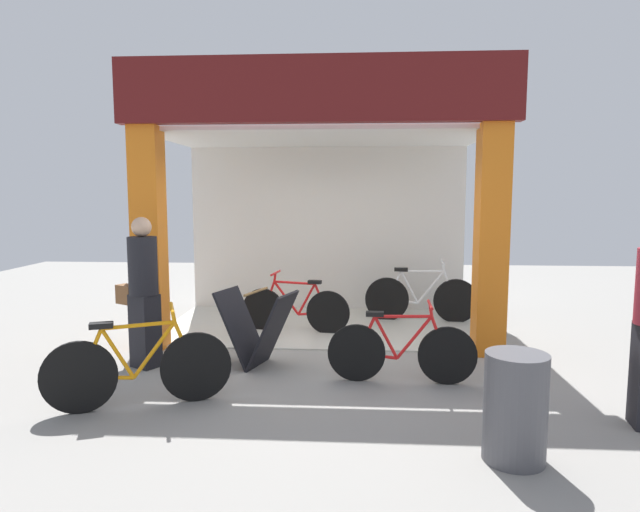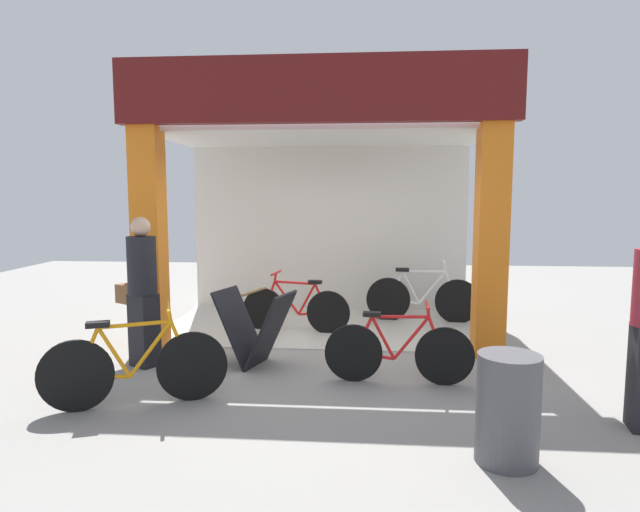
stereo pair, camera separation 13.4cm
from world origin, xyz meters
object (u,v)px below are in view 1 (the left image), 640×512
(bicycle_inside_0, at_px, (296,309))
(bicycle_parked_1, at_px, (401,351))
(bicycle_inside_1, at_px, (421,298))
(trash_bin, at_px, (515,407))
(pedestrian_1, at_px, (143,291))
(sandwich_board_sign, at_px, (257,328))
(bicycle_parked_0, at_px, (138,368))

(bicycle_inside_0, relative_size, bicycle_parked_1, 1.01)
(bicycle_inside_1, bearing_deg, trash_bin, -87.89)
(bicycle_inside_0, relative_size, pedestrian_1, 0.91)
(bicycle_parked_1, bearing_deg, trash_bin, -66.86)
(trash_bin, bearing_deg, sandwich_board_sign, 137.77)
(sandwich_board_sign, bearing_deg, bicycle_inside_0, 79.59)
(sandwich_board_sign, xyz_separation_m, pedestrian_1, (-1.30, -0.10, 0.45))
(bicycle_inside_0, height_order, sandwich_board_sign, sandwich_board_sign)
(bicycle_parked_0, xyz_separation_m, sandwich_board_sign, (0.89, 1.29, 0.07))
(sandwich_board_sign, bearing_deg, bicycle_parked_0, -124.45)
(bicycle_inside_1, bearing_deg, sandwich_board_sign, -132.83)
(trash_bin, bearing_deg, bicycle_parked_1, 113.14)
(trash_bin, bearing_deg, pedestrian_1, 150.91)
(bicycle_inside_0, xyz_separation_m, pedestrian_1, (-1.58, -1.66, 0.55))
(bicycle_inside_0, xyz_separation_m, trash_bin, (2.05, -3.69, 0.06))
(bicycle_inside_0, bearing_deg, bicycle_parked_1, -56.45)
(bicycle_inside_0, xyz_separation_m, bicycle_parked_1, (1.35, -2.03, -0.00))
(bicycle_parked_0, relative_size, bicycle_parked_1, 1.03)
(bicycle_inside_0, bearing_deg, trash_bin, -60.87)
(bicycle_parked_1, height_order, sandwich_board_sign, sandwich_board_sign)
(bicycle_parked_1, relative_size, sandwich_board_sign, 1.61)
(bicycle_parked_0, bearing_deg, bicycle_parked_1, 18.16)
(bicycle_inside_1, relative_size, bicycle_parked_1, 1.11)
(bicycle_parked_1, relative_size, pedestrian_1, 0.90)
(bicycle_inside_0, distance_m, bicycle_parked_0, 3.09)
(bicycle_parked_0, relative_size, trash_bin, 1.97)
(pedestrian_1, bearing_deg, bicycle_parked_0, -71.05)
(bicycle_parked_1, bearing_deg, sandwich_board_sign, 164.04)
(sandwich_board_sign, bearing_deg, bicycle_inside_1, 47.17)
(bicycle_parked_0, xyz_separation_m, pedestrian_1, (-0.41, 1.19, 0.52))
(pedestrian_1, bearing_deg, trash_bin, -29.09)
(bicycle_inside_0, bearing_deg, sandwich_board_sign, -100.41)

